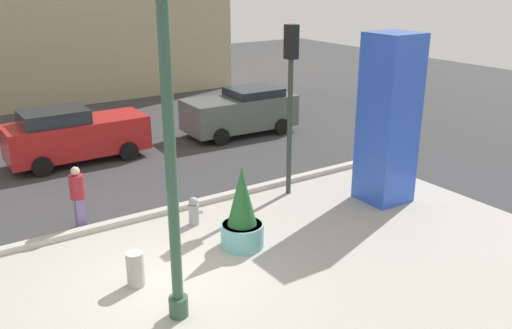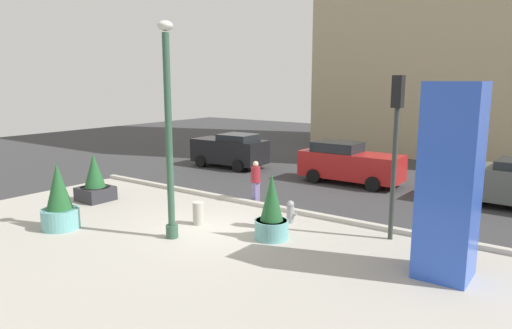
# 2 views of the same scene
# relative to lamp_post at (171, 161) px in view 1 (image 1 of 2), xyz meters

# --- Properties ---
(ground_plane) EXTENTS (60.00, 60.00, 0.00)m
(ground_plane) POSITION_rel_lamp_post_xyz_m (0.36, 5.24, -3.05)
(ground_plane) COLOR #38383A
(curb_strip) EXTENTS (18.00, 0.24, 0.16)m
(curb_strip) POSITION_rel_lamp_post_xyz_m (0.36, 4.36, -2.97)
(curb_strip) COLOR #B7B2A8
(curb_strip) RESTS_ON ground_plane
(lamp_post) EXTENTS (0.44, 0.44, 6.25)m
(lamp_post) POSITION_rel_lamp_post_xyz_m (0.00, 0.00, 0.00)
(lamp_post) COLOR #335642
(lamp_post) RESTS_ON ground_plane
(art_pillar_blue) EXTENTS (1.23, 1.23, 4.61)m
(art_pillar_blue) POSITION_rel_lamp_post_xyz_m (7.26, 1.88, -0.74)
(art_pillar_blue) COLOR blue
(art_pillar_blue) RESTS_ON ground_plane
(potted_plant_curbside) EXTENTS (1.00, 1.00, 1.97)m
(potted_plant_curbside) POSITION_rel_lamp_post_xyz_m (2.45, 1.66, -2.24)
(potted_plant_curbside) COLOR #6BB2B2
(potted_plant_curbside) RESTS_ON ground_plane
(fire_hydrant) EXTENTS (0.36, 0.26, 0.75)m
(fire_hydrant) POSITION_rel_lamp_post_xyz_m (2.07, 3.34, -2.68)
(fire_hydrant) COLOR #99999E
(fire_hydrant) RESTS_ON ground_plane
(concrete_bollard) EXTENTS (0.36, 0.36, 0.75)m
(concrete_bollard) POSITION_rel_lamp_post_xyz_m (-0.26, 1.43, -2.67)
(concrete_bollard) COLOR #B2ADA3
(concrete_bollard) RESTS_ON ground_plane
(traffic_light_corner) EXTENTS (0.28, 0.42, 4.77)m
(traffic_light_corner) POSITION_rel_lamp_post_xyz_m (5.31, 3.70, 0.17)
(traffic_light_corner) COLOR #333833
(traffic_light_corner) RESTS_ON ground_plane
(car_intersection) EXTENTS (4.43, 2.23, 1.78)m
(car_intersection) POSITION_rel_lamp_post_xyz_m (7.51, 9.75, -2.12)
(car_intersection) COLOR #565B56
(car_intersection) RESTS_ON ground_plane
(car_curb_west) EXTENTS (4.58, 1.96, 1.86)m
(car_curb_west) POSITION_rel_lamp_post_xyz_m (1.08, 9.97, -2.12)
(car_curb_west) COLOR red
(car_curb_west) RESTS_ON ground_plane
(pedestrian_crossing) EXTENTS (0.38, 0.38, 1.62)m
(pedestrian_crossing) POSITION_rel_lamp_post_xyz_m (-0.37, 4.76, -2.15)
(pedestrian_crossing) COLOR slate
(pedestrian_crossing) RESTS_ON ground_plane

